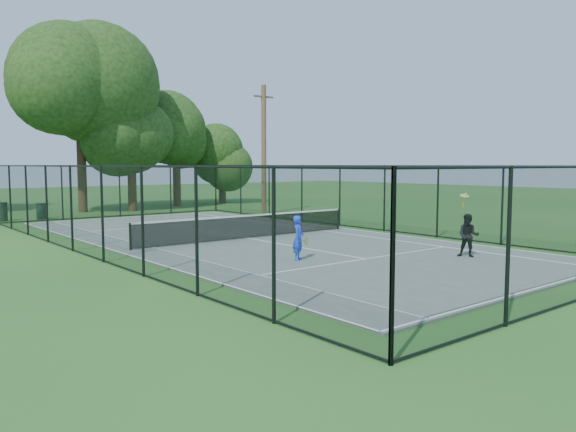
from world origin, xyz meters
TOP-DOWN VIEW (x-y plane):
  - ground at (0.00, 0.00)m, footprint 120.00×120.00m
  - tennis_court at (0.00, 0.00)m, footprint 11.00×24.00m
  - tennis_net at (0.00, 0.00)m, footprint 10.08×0.08m
  - fence at (0.00, 0.00)m, footprint 13.10×26.10m
  - tree_near_left at (-0.56, 17.62)m, footprint 8.07×8.07m
  - tree_near_mid at (2.20, 16.31)m, footprint 5.89×5.89m
  - tree_near_right at (6.60, 18.53)m, footprint 5.47×5.47m
  - tree_far_right at (10.91, 19.18)m, footprint 4.04×4.04m
  - trash_bin_left at (-5.97, 14.43)m, footprint 0.58×0.58m
  - trash_bin_right at (-4.00, 14.30)m, footprint 0.58×0.58m
  - utility_pole at (7.45, 9.00)m, footprint 1.40×0.30m
  - player_blue at (-1.78, -5.23)m, footprint 0.89×0.57m
  - player_black at (2.83, -8.20)m, footprint 0.79×0.91m

SIDE VIEW (x-z plane):
  - ground at x=0.00m, z-range 0.00..0.00m
  - tennis_court at x=0.00m, z-range 0.00..0.06m
  - trash_bin_right at x=-4.00m, z-range 0.01..0.91m
  - trash_bin_left at x=-5.97m, z-range 0.01..1.03m
  - tennis_net at x=0.00m, z-range 0.10..1.05m
  - player_blue at x=-1.78m, z-range 0.06..1.45m
  - player_black at x=2.83m, z-range -0.26..1.78m
  - fence at x=0.00m, z-range 0.00..3.00m
  - tree_far_right at x=10.91m, z-range 0.63..5.97m
  - utility_pole at x=7.45m, z-range 0.06..7.84m
  - tree_near_mid at x=2.20m, z-range 0.89..8.59m
  - tree_near_right at x=6.60m, z-range 1.02..8.57m
  - tree_near_left at x=-0.56m, z-range 1.22..11.75m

